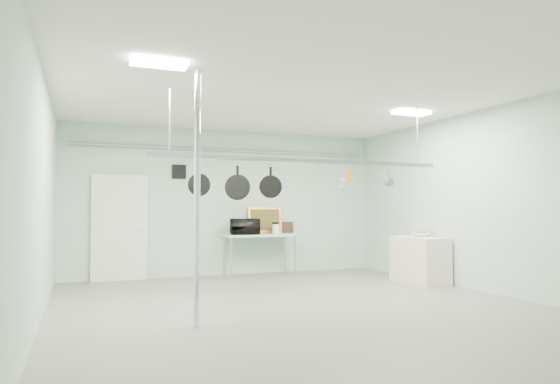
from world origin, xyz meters
name	(u,v)px	position (x,y,z in m)	size (l,w,h in m)	color
floor	(302,308)	(0.00, 0.00, 0.00)	(8.00, 8.00, 0.00)	gray
ceiling	(302,92)	(0.00, 0.00, 3.19)	(7.00, 8.00, 0.02)	silver
back_wall	(228,202)	(0.00, 3.99, 1.60)	(7.00, 0.02, 3.20)	silver
right_wall	(486,200)	(3.49, 0.00, 1.60)	(0.02, 8.00, 3.20)	silver
door	(120,229)	(-2.30, 3.94, 1.05)	(1.10, 0.10, 2.20)	silver
wall_vent	(179,172)	(-1.10, 3.97, 2.25)	(0.30, 0.04, 0.30)	black
conduit_pipe	(230,150)	(0.00, 3.90, 2.75)	(0.07, 0.07, 6.60)	gray
chrome_pole	(197,197)	(-1.70, -0.60, 1.60)	(0.08, 0.08, 3.20)	silver
prep_table	(260,237)	(0.60, 3.60, 0.83)	(1.60, 0.70, 0.91)	silver
side_cabinet	(419,260)	(3.15, 1.40, 0.45)	(0.60, 1.20, 0.90)	silver
pot_rack	(306,159)	(0.20, 0.30, 2.23)	(4.80, 0.06, 1.00)	#B7B7BC
light_panel_left	(159,63)	(-2.20, -0.80, 3.16)	(0.65, 0.30, 0.05)	white
light_panel_right	(411,113)	(2.40, 0.60, 3.16)	(0.65, 0.30, 0.05)	white
microwave	(245,227)	(0.24, 3.52, 1.07)	(0.61, 0.41, 0.34)	black
coffee_canister	(276,229)	(0.99, 3.62, 1.01)	(0.16, 0.16, 0.21)	white
painting_large	(265,220)	(0.83, 3.90, 1.20)	(0.78, 0.05, 0.58)	orange
painting_small	(287,227)	(1.37, 3.90, 1.03)	(0.30, 0.04, 0.25)	#372213
fruit_bowl	(420,235)	(3.22, 1.45, 0.94)	(0.34, 0.34, 0.08)	white
skillet_left	(199,180)	(-1.48, 0.30, 1.87)	(0.32, 0.06, 0.44)	black
skillet_mid	(237,183)	(-0.91, 0.30, 1.83)	(0.37, 0.06, 0.51)	black
skillet_right	(271,182)	(-0.39, 0.30, 1.86)	(0.34, 0.06, 0.46)	black
whisk	(341,178)	(0.82, 0.30, 1.94)	(0.14, 0.14, 0.30)	silver
grater	(351,176)	(0.99, 0.30, 1.97)	(0.09, 0.02, 0.23)	#C19216
saucepan	(389,178)	(1.72, 0.30, 1.96)	(0.14, 0.08, 0.25)	silver
fruit_cluster	(420,233)	(3.22, 1.45, 0.98)	(0.24, 0.24, 0.09)	#B72510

